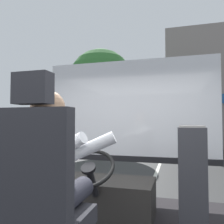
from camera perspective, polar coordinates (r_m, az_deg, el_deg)
name	(u,v)px	position (r m, az deg, el deg)	size (l,w,h in m)	color
ground	(161,162)	(10.59, 12.23, -12.16)	(18.00, 44.00, 0.06)	#313131
driver_seat	(41,202)	(1.52, -17.36, -20.74)	(0.48, 0.48, 1.32)	black
bus_driver	(52,167)	(1.57, -14.88, -13.23)	(0.76, 0.54, 0.78)	#282833
steering_console	(103,196)	(2.67, -2.17, -20.49)	(1.10, 0.97, 0.77)	#282623
fare_box	(192,178)	(2.40, 19.58, -15.36)	(0.26, 0.23, 1.01)	#333338
windshield_panel	(128,122)	(3.31, 4.17, -2.41)	(2.50, 0.08, 1.48)	silver
street_tree	(101,82)	(12.59, -2.85, 7.61)	(3.53, 3.53, 5.76)	#4C3828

